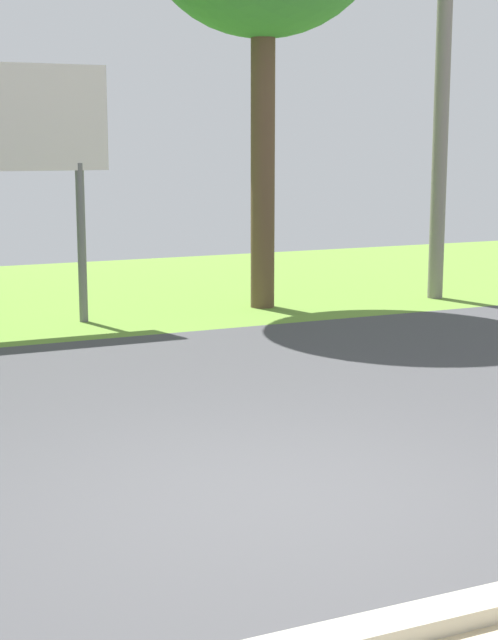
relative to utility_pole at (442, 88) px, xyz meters
name	(u,v)px	position (x,y,z in m)	size (l,w,h in m)	color
ground_plane	(151,403)	(-6.19, -4.08, -3.35)	(40.00, 22.00, 0.20)	#424244
utility_pole	(442,88)	(0.00, 0.00, 0.00)	(1.80, 0.24, 6.27)	gray
roadside_billboard	(11,137)	(-6.62, 0.27, -0.76)	(2.60, 0.12, 3.50)	slate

